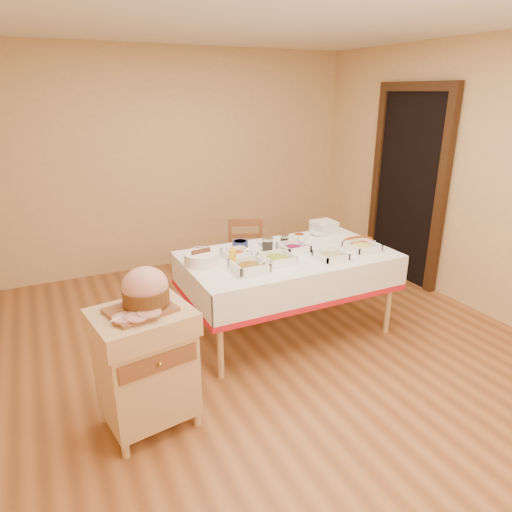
{
  "coord_description": "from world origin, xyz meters",
  "views": [
    {
      "loc": [
        -1.6,
        -2.95,
        2.1
      ],
      "look_at": [
        -0.06,
        0.2,
        0.83
      ],
      "focal_mm": 32.0,
      "sensor_mm": 36.0,
      "label": 1
    }
  ],
  "objects_px": {
    "preserve_jar_left": "(267,245)",
    "bread_basket": "(201,258)",
    "butcher_cart": "(146,362)",
    "plate_stack": "(324,227)",
    "ham_on_board": "(145,291)",
    "preserve_jar_right": "(285,241)",
    "dining_table": "(288,271)",
    "mustard_bottle": "(233,258)",
    "dining_chair": "(246,259)",
    "brass_platter": "(359,242)"
  },
  "relations": [
    {
      "from": "butcher_cart",
      "to": "dining_chair",
      "type": "distance_m",
      "value": 2.08
    },
    {
      "from": "butcher_cart",
      "to": "mustard_bottle",
      "type": "distance_m",
      "value": 1.13
    },
    {
      "from": "dining_table",
      "to": "plate_stack",
      "type": "relative_size",
      "value": 8.44
    },
    {
      "from": "bread_basket",
      "to": "brass_platter",
      "type": "bearing_deg",
      "value": -5.19
    },
    {
      "from": "preserve_jar_left",
      "to": "ham_on_board",
      "type": "bearing_deg",
      "value": -147.65
    },
    {
      "from": "dining_table",
      "to": "dining_chair",
      "type": "distance_m",
      "value": 0.84
    },
    {
      "from": "ham_on_board",
      "to": "preserve_jar_left",
      "type": "xyz_separation_m",
      "value": [
        1.26,
        0.8,
        -0.13
      ]
    },
    {
      "from": "preserve_jar_right",
      "to": "mustard_bottle",
      "type": "height_order",
      "value": "mustard_bottle"
    },
    {
      "from": "ham_on_board",
      "to": "preserve_jar_left",
      "type": "distance_m",
      "value": 1.5
    },
    {
      "from": "preserve_jar_left",
      "to": "mustard_bottle",
      "type": "height_order",
      "value": "mustard_bottle"
    },
    {
      "from": "mustard_bottle",
      "to": "dining_chair",
      "type": "bearing_deg",
      "value": 59.2
    },
    {
      "from": "ham_on_board",
      "to": "brass_platter",
      "type": "relative_size",
      "value": 1.22
    },
    {
      "from": "dining_chair",
      "to": "preserve_jar_left",
      "type": "bearing_deg",
      "value": -99.25
    },
    {
      "from": "ham_on_board",
      "to": "preserve_jar_right",
      "type": "bearing_deg",
      "value": 30.41
    },
    {
      "from": "butcher_cart",
      "to": "dining_table",
      "type": "bearing_deg",
      "value": 25.77
    },
    {
      "from": "preserve_jar_left",
      "to": "bread_basket",
      "type": "distance_m",
      "value": 0.64
    },
    {
      "from": "butcher_cart",
      "to": "ham_on_board",
      "type": "xyz_separation_m",
      "value": [
        0.04,
        0.03,
        0.47
      ]
    },
    {
      "from": "ham_on_board",
      "to": "preserve_jar_right",
      "type": "relative_size",
      "value": 3.77
    },
    {
      "from": "dining_chair",
      "to": "brass_platter",
      "type": "height_order",
      "value": "dining_chair"
    },
    {
      "from": "mustard_bottle",
      "to": "plate_stack",
      "type": "bearing_deg",
      "value": 21.62
    },
    {
      "from": "ham_on_board",
      "to": "preserve_jar_right",
      "type": "distance_m",
      "value": 1.72
    },
    {
      "from": "butcher_cart",
      "to": "bread_basket",
      "type": "height_order",
      "value": "bread_basket"
    },
    {
      "from": "preserve_jar_left",
      "to": "bread_basket",
      "type": "xyz_separation_m",
      "value": [
        -0.64,
        -0.05,
        -0.01
      ]
    },
    {
      "from": "dining_table",
      "to": "mustard_bottle",
      "type": "bearing_deg",
      "value": -172.11
    },
    {
      "from": "preserve_jar_right",
      "to": "bread_basket",
      "type": "height_order",
      "value": "bread_basket"
    },
    {
      "from": "dining_table",
      "to": "butcher_cart",
      "type": "height_order",
      "value": "butcher_cart"
    },
    {
      "from": "preserve_jar_left",
      "to": "brass_platter",
      "type": "distance_m",
      "value": 0.88
    },
    {
      "from": "preserve_jar_left",
      "to": "preserve_jar_right",
      "type": "bearing_deg",
      "value": 17.12
    },
    {
      "from": "butcher_cart",
      "to": "preserve_jar_right",
      "type": "bearing_deg",
      "value": 30.64
    },
    {
      "from": "bread_basket",
      "to": "plate_stack",
      "type": "relative_size",
      "value": 1.27
    },
    {
      "from": "bread_basket",
      "to": "plate_stack",
      "type": "height_order",
      "value": "bread_basket"
    },
    {
      "from": "ham_on_board",
      "to": "bread_basket",
      "type": "distance_m",
      "value": 0.99
    },
    {
      "from": "butcher_cart",
      "to": "bread_basket",
      "type": "bearing_deg",
      "value": 49.52
    },
    {
      "from": "bread_basket",
      "to": "preserve_jar_left",
      "type": "bearing_deg",
      "value": 4.5
    },
    {
      "from": "plate_stack",
      "to": "brass_platter",
      "type": "height_order",
      "value": "plate_stack"
    },
    {
      "from": "preserve_jar_right",
      "to": "brass_platter",
      "type": "distance_m",
      "value": 0.7
    },
    {
      "from": "dining_chair",
      "to": "bread_basket",
      "type": "distance_m",
      "value": 1.12
    },
    {
      "from": "butcher_cart",
      "to": "plate_stack",
      "type": "height_order",
      "value": "plate_stack"
    },
    {
      "from": "butcher_cart",
      "to": "preserve_jar_left",
      "type": "relative_size",
      "value": 6.51
    },
    {
      "from": "dining_table",
      "to": "ham_on_board",
      "type": "bearing_deg",
      "value": -154.64
    },
    {
      "from": "butcher_cart",
      "to": "plate_stack",
      "type": "xyz_separation_m",
      "value": [
        2.08,
        1.09,
        0.35
      ]
    },
    {
      "from": "plate_stack",
      "to": "butcher_cart",
      "type": "bearing_deg",
      "value": -152.28
    },
    {
      "from": "preserve_jar_left",
      "to": "preserve_jar_right",
      "type": "relative_size",
      "value": 1.19
    },
    {
      "from": "dining_chair",
      "to": "bread_basket",
      "type": "bearing_deg",
      "value": -135.43
    },
    {
      "from": "ham_on_board",
      "to": "bread_basket",
      "type": "bearing_deg",
      "value": 50.13
    },
    {
      "from": "dining_chair",
      "to": "plate_stack",
      "type": "height_order",
      "value": "plate_stack"
    },
    {
      "from": "plate_stack",
      "to": "bread_basket",
      "type": "bearing_deg",
      "value": -167.64
    },
    {
      "from": "butcher_cart",
      "to": "preserve_jar_right",
      "type": "xyz_separation_m",
      "value": [
        1.52,
        0.9,
        0.34
      ]
    },
    {
      "from": "dining_table",
      "to": "brass_platter",
      "type": "height_order",
      "value": "brass_platter"
    },
    {
      "from": "butcher_cart",
      "to": "preserve_jar_left",
      "type": "bearing_deg",
      "value": 32.55
    }
  ]
}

